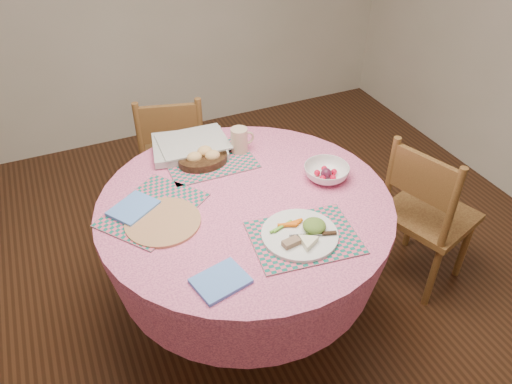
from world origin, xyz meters
The scene contains 15 objects.
ground centered at (0.00, 0.00, 0.00)m, with size 4.00×4.00×0.00m, color #331C0F.
dining_table centered at (0.00, 0.00, 0.56)m, with size 1.24×1.24×0.75m.
chair_right centered at (0.93, -0.11, 0.45)m, with size 0.49×0.50×0.86m.
chair_back centered at (-0.06, 0.93, 0.44)m, with size 0.48×0.47×0.85m.
placemat_front centered at (0.12, -0.30, 0.75)m, with size 0.40×0.30×0.01m, color #126559.
placemat_left centered at (-0.37, 0.10, 0.75)m, with size 0.40×0.30×0.01m, color #126559.
placemat_back centered at (-0.03, 0.35, 0.75)m, with size 0.40×0.30×0.01m, color #126559.
wicker_trivet centered at (-0.35, 0.00, 0.76)m, with size 0.30×0.30×0.01m, color #AB734A.
napkin_near centered at (-0.25, -0.38, 0.76)m, with size 0.18×0.14×0.01m, color #5B8EEA.
napkin_far centered at (-0.44, 0.12, 0.76)m, with size 0.18×0.14×0.01m, color #5B8EEA.
dinner_plate centered at (0.11, -0.30, 0.77)m, with size 0.29×0.29×0.05m.
bread_bowl centered at (-0.07, 0.33, 0.78)m, with size 0.23×0.23×0.08m.
latte_mug centered at (0.13, 0.36, 0.81)m, with size 0.12×0.08×0.12m.
fruit_bowl centered at (0.39, 0.00, 0.78)m, with size 0.24×0.24×0.06m.
newspaper_stack centered at (-0.09, 0.46, 0.78)m, with size 0.39×0.33×0.04m.
Camera 1 is at (-0.62, -1.51, 2.04)m, focal length 35.00 mm.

